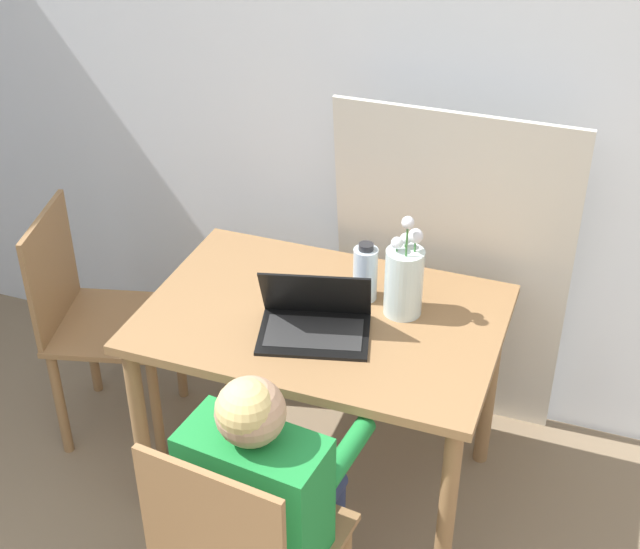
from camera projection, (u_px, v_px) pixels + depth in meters
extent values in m
cube|color=silver|center=(414.00, 76.00, 2.85)|extent=(6.40, 0.05, 2.50)
cube|color=olive|center=(322.00, 318.00, 2.68)|extent=(1.06, 0.73, 0.03)
cylinder|color=olive|center=(141.00, 436.00, 2.76)|extent=(0.05, 0.05, 0.68)
cylinder|color=olive|center=(446.00, 518.00, 2.48)|extent=(0.05, 0.05, 0.68)
cylinder|color=olive|center=(228.00, 325.00, 3.25)|extent=(0.05, 0.05, 0.68)
cylinder|color=olive|center=(490.00, 383.00, 2.97)|extent=(0.05, 0.05, 0.68)
cube|color=olive|center=(258.00, 543.00, 2.28)|extent=(0.44, 0.44, 0.02)
cube|color=olive|center=(212.00, 538.00, 2.02)|extent=(0.38, 0.06, 0.41)
cylinder|color=olive|center=(239.00, 534.00, 2.59)|extent=(0.04, 0.04, 0.43)
cube|color=olive|center=(114.00, 325.00, 3.09)|extent=(0.49, 0.49, 0.02)
cube|color=olive|center=(51.00, 269.00, 2.99)|extent=(0.11, 0.37, 0.41)
cylinder|color=olive|center=(156.00, 410.00, 3.05)|extent=(0.04, 0.04, 0.43)
cylinder|color=olive|center=(179.00, 350.00, 3.34)|extent=(0.04, 0.04, 0.43)
cylinder|color=olive|center=(60.00, 403.00, 3.08)|extent=(0.04, 0.04, 0.43)
cylinder|color=olive|center=(91.00, 344.00, 3.36)|extent=(0.04, 0.04, 0.43)
cube|color=#1E8438|center=(255.00, 492.00, 2.18)|extent=(0.37, 0.22, 0.35)
sphere|color=tan|center=(250.00, 412.00, 2.04)|extent=(0.17, 0.17, 0.17)
sphere|color=#D8BC72|center=(247.00, 409.00, 2.02)|extent=(0.14, 0.14, 0.14)
cylinder|color=navy|center=(310.00, 510.00, 2.34)|extent=(0.12, 0.29, 0.09)
cylinder|color=navy|center=(258.00, 490.00, 2.40)|extent=(0.12, 0.29, 0.09)
cylinder|color=navy|center=(333.00, 535.00, 2.57)|extent=(0.08, 0.08, 0.45)
cylinder|color=navy|center=(284.00, 516.00, 2.63)|extent=(0.08, 0.08, 0.45)
cylinder|color=#1E8438|center=(347.00, 452.00, 2.27)|extent=(0.08, 0.24, 0.06)
cylinder|color=#1E8438|center=(245.00, 417.00, 2.38)|extent=(0.08, 0.24, 0.06)
cube|color=black|center=(314.00, 334.00, 2.57)|extent=(0.36, 0.30, 0.01)
cube|color=#2D2D2D|center=(314.00, 333.00, 2.57)|extent=(0.31, 0.22, 0.00)
cube|color=black|center=(316.00, 294.00, 2.57)|extent=(0.34, 0.19, 0.20)
cube|color=#19284C|center=(316.00, 293.00, 2.57)|extent=(0.30, 0.17, 0.17)
cylinder|color=silver|center=(404.00, 282.00, 2.62)|extent=(0.11, 0.11, 0.21)
cylinder|color=#3D7A38|center=(413.00, 269.00, 2.59)|extent=(0.01, 0.01, 0.22)
sphere|color=white|center=(416.00, 236.00, 2.54)|extent=(0.04, 0.04, 0.04)
cylinder|color=#3D7A38|center=(404.00, 268.00, 2.62)|extent=(0.01, 0.01, 0.20)
sphere|color=white|center=(406.00, 239.00, 2.57)|extent=(0.03, 0.03, 0.03)
cylinder|color=#3D7A38|center=(396.00, 272.00, 2.60)|extent=(0.01, 0.01, 0.20)
sphere|color=white|center=(397.00, 243.00, 2.55)|extent=(0.04, 0.04, 0.04)
cylinder|color=#3D7A38|center=(405.00, 265.00, 2.56)|extent=(0.01, 0.01, 0.28)
sphere|color=white|center=(408.00, 222.00, 2.48)|extent=(0.04, 0.04, 0.04)
cylinder|color=silver|center=(365.00, 274.00, 2.70)|extent=(0.08, 0.08, 0.17)
cylinder|color=#262628|center=(366.00, 247.00, 2.65)|extent=(0.05, 0.05, 0.02)
cube|color=silver|center=(449.00, 276.00, 3.02)|extent=(0.79, 0.19, 1.25)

